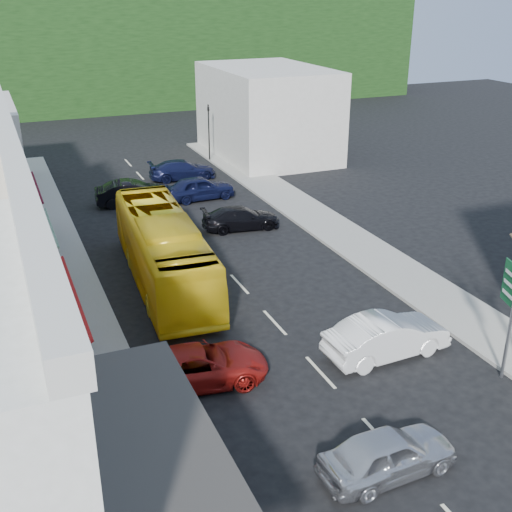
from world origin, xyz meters
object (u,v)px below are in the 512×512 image
at_px(direction_sign, 511,323).
at_px(car_red, 198,365).
at_px(bus, 164,252).
at_px(car_silver, 388,453).
at_px(car_white, 386,339).
at_px(pedestrian_left, 84,339).
at_px(traffic_signal, 209,133).

bearing_deg(direction_sign, car_red, 176.45).
relative_size(car_red, direction_sign, 1.07).
distance_m(bus, car_silver, 15.02).
relative_size(car_silver, car_white, 1.00).
height_order(pedestrian_left, direction_sign, direction_sign).
distance_m(car_red, traffic_signal, 30.69).
distance_m(bus, direction_sign, 15.16).
bearing_deg(car_red, traffic_signal, -12.32).
distance_m(bus, car_white, 11.14).
relative_size(car_silver, car_red, 0.96).
relative_size(pedestrian_left, direction_sign, 0.40).
bearing_deg(pedestrian_left, bus, -22.69).
bearing_deg(bus, pedestrian_left, -125.16).
distance_m(car_white, car_red, 7.08).
bearing_deg(traffic_signal, direction_sign, 86.76).
bearing_deg(direction_sign, bus, 143.52).
bearing_deg(traffic_signal, pedestrian_left, 59.47).
bearing_deg(car_red, direction_sign, -103.68).
bearing_deg(car_white, direction_sign, -136.11).
relative_size(car_silver, direction_sign, 1.02).
bearing_deg(pedestrian_left, traffic_signal, -11.43).
bearing_deg(pedestrian_left, car_silver, -126.72).
height_order(car_white, traffic_signal, traffic_signal).
bearing_deg(direction_sign, traffic_signal, 106.93).
xyz_separation_m(bus, direction_sign, (8.93, -12.23, 0.60)).
distance_m(car_red, direction_sign, 10.82).
distance_m(bus, car_red, 8.51).
height_order(car_red, pedestrian_left, pedestrian_left).
bearing_deg(car_white, bus, 29.53).
relative_size(pedestrian_left, traffic_signal, 0.38).
relative_size(bus, car_silver, 2.64).
bearing_deg(bus, car_silver, -76.86).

